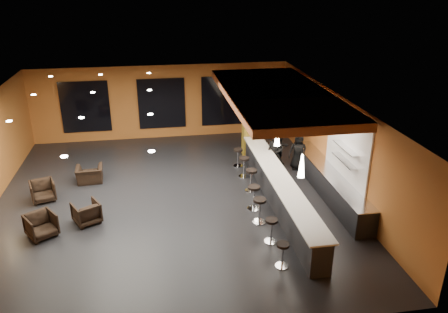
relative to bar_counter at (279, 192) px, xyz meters
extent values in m
cube|color=black|center=(-3.65, 1.00, -0.55)|extent=(12.00, 13.00, 0.10)
cube|color=black|center=(-3.65, 1.00, 3.05)|extent=(12.00, 13.00, 0.10)
cube|color=#A75D25|center=(-3.65, 7.55, 1.25)|extent=(12.00, 0.10, 3.50)
cube|color=#A75D25|center=(-3.65, -5.55, 1.25)|extent=(12.00, 0.10, 3.50)
cube|color=#A75D25|center=(2.40, 1.00, 1.25)|extent=(0.10, 13.00, 3.50)
cube|color=#A75830|center=(0.35, 2.00, 2.86)|extent=(3.60, 8.00, 0.28)
cube|color=black|center=(-7.15, 7.44, 1.20)|extent=(2.20, 0.06, 2.40)
cube|color=black|center=(-3.65, 7.44, 1.20)|extent=(2.20, 0.06, 2.40)
cube|color=black|center=(-0.65, 7.44, 1.20)|extent=(2.20, 0.06, 2.40)
cube|color=white|center=(2.31, 0.00, 1.50)|extent=(0.06, 3.20, 2.40)
cube|color=black|center=(0.00, 0.00, 0.00)|extent=(0.60, 8.00, 1.00)
cube|color=silver|center=(0.00, 0.00, 0.52)|extent=(0.78, 8.10, 0.05)
cube|color=black|center=(2.00, 0.50, -0.07)|extent=(0.70, 6.00, 0.86)
cube|color=silver|center=(2.00, 0.50, 0.39)|extent=(0.72, 6.00, 0.03)
cube|color=silver|center=(2.17, -0.20, 1.10)|extent=(0.30, 1.50, 0.03)
cube|color=silver|center=(2.17, -0.20, 1.55)|extent=(0.30, 1.50, 0.03)
cube|color=olive|center=(0.00, 4.60, 1.25)|extent=(0.60, 0.60, 3.50)
cone|color=white|center=(0.00, -2.00, 1.85)|extent=(0.20, 0.20, 0.70)
cone|color=white|center=(0.00, 0.50, 1.85)|extent=(0.20, 0.20, 0.70)
cone|color=white|center=(0.00, 3.00, 1.85)|extent=(0.20, 0.20, 0.70)
imported|color=black|center=(0.50, 2.38, 0.38)|extent=(0.76, 0.65, 1.76)
imported|color=black|center=(0.99, 3.28, 0.27)|extent=(0.88, 0.76, 1.54)
imported|color=black|center=(1.60, 2.80, 0.26)|extent=(0.85, 0.68, 1.52)
imported|color=black|center=(-7.61, -0.70, -0.13)|extent=(1.11, 1.12, 0.74)
imported|color=black|center=(-6.36, -0.11, -0.14)|extent=(1.04, 1.05, 0.71)
imported|color=black|center=(-8.04, 1.67, -0.14)|extent=(0.99, 1.01, 0.73)
imported|color=black|center=(-6.60, 2.91, -0.18)|extent=(1.02, 0.90, 0.63)
cylinder|color=silver|center=(-0.86, -3.35, -0.49)|extent=(0.37, 0.37, 0.03)
cylinder|color=silver|center=(-0.86, -3.35, -0.16)|extent=(0.06, 0.06, 0.65)
cylinder|color=black|center=(-0.86, -3.35, 0.19)|extent=(0.35, 0.35, 0.07)
cylinder|color=silver|center=(-0.85, -2.15, -0.49)|extent=(0.39, 0.39, 0.03)
cylinder|color=silver|center=(-0.85, -2.15, -0.14)|extent=(0.07, 0.07, 0.68)
cylinder|color=black|center=(-0.85, -2.15, 0.23)|extent=(0.37, 0.37, 0.08)
cylinder|color=silver|center=(-0.93, -1.03, -0.48)|extent=(0.43, 0.43, 0.03)
cylinder|color=silver|center=(-0.93, -1.03, -0.10)|extent=(0.08, 0.08, 0.75)
cylinder|color=black|center=(-0.93, -1.03, 0.31)|extent=(0.41, 0.41, 0.09)
cylinder|color=silver|center=(-0.91, -0.15, -0.48)|extent=(0.43, 0.43, 0.03)
cylinder|color=silver|center=(-0.91, -0.15, -0.10)|extent=(0.08, 0.08, 0.76)
cylinder|color=black|center=(-0.91, -0.15, 0.31)|extent=(0.41, 0.41, 0.09)
cylinder|color=silver|center=(-0.70, 1.17, -0.48)|extent=(0.43, 0.43, 0.03)
cylinder|color=silver|center=(-0.70, 1.17, -0.10)|extent=(0.08, 0.08, 0.76)
cylinder|color=black|center=(-0.70, 1.17, 0.31)|extent=(0.41, 0.41, 0.09)
cylinder|color=silver|center=(-0.71, 2.40, -0.48)|extent=(0.42, 0.42, 0.03)
cylinder|color=silver|center=(-0.71, 2.40, -0.12)|extent=(0.07, 0.07, 0.73)
cylinder|color=black|center=(-0.71, 2.40, 0.28)|extent=(0.40, 0.40, 0.08)
cylinder|color=silver|center=(-0.74, 3.45, -0.49)|extent=(0.39, 0.39, 0.03)
cylinder|color=silver|center=(-0.74, 3.45, -0.14)|extent=(0.07, 0.07, 0.68)
cylinder|color=black|center=(-0.74, 3.45, 0.23)|extent=(0.37, 0.37, 0.08)
camera|label=1|loc=(-4.03, -12.77, 6.86)|focal=35.00mm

